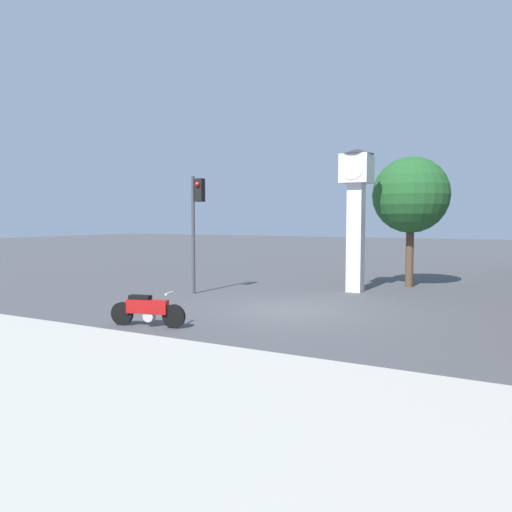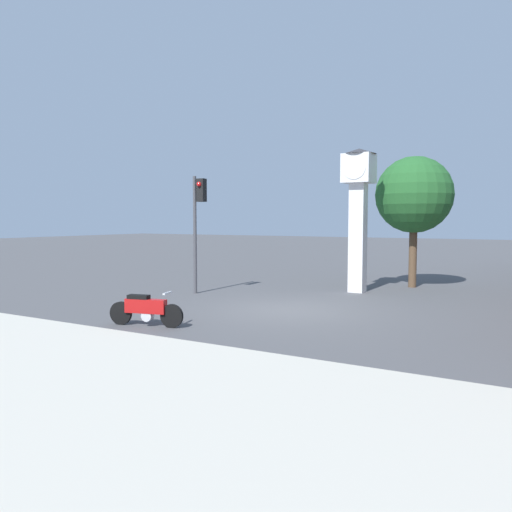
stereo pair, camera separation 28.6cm
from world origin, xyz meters
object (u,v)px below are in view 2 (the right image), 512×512
at_px(traffic_light, 198,213).
at_px(street_tree, 414,195).
at_px(clock_tower, 358,198).
at_px(motorcycle, 146,309).

xyz_separation_m(traffic_light, street_tree, (6.23, 5.44, 0.70)).
xyz_separation_m(clock_tower, traffic_light, (-4.77, -3.13, -0.54)).
height_order(motorcycle, clock_tower, clock_tower).
bearing_deg(clock_tower, traffic_light, -146.69).
relative_size(motorcycle, clock_tower, 0.37).
distance_m(motorcycle, traffic_light, 5.99).
bearing_deg(street_tree, clock_tower, -122.37).
distance_m(clock_tower, street_tree, 2.73).
bearing_deg(motorcycle, street_tree, 54.52).
height_order(clock_tower, street_tree, clock_tower).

